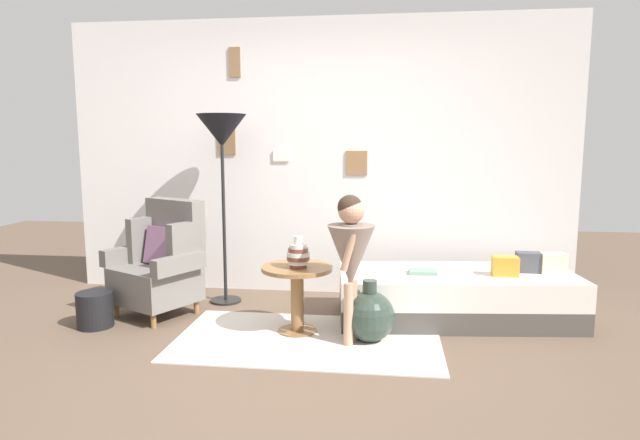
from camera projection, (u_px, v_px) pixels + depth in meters
ground_plane at (278, 372)px, 3.46m from camera, size 12.00×12.00×0.00m
gallery_wall at (317, 158)px, 5.19m from camera, size 4.80×0.12×2.60m
rug at (308, 339)px, 4.03m from camera, size 1.95×1.12×0.01m
armchair at (162, 263)px, 4.60m from camera, size 0.90×0.82×0.97m
daybed at (456, 296)px, 4.46m from camera, size 1.97×0.99×0.40m
pillow_head at (552, 263)px, 4.42m from camera, size 0.23×0.16×0.16m
pillow_mid at (528, 262)px, 4.43m from camera, size 0.20×0.12×0.16m
pillow_back at (505, 266)px, 4.31m from camera, size 0.20×0.12×0.15m
side_table at (298, 285)px, 4.13m from camera, size 0.54×0.54×0.52m
vase_striped at (298, 255)px, 4.05m from camera, size 0.17×0.17×0.24m
floor_lamp at (222, 137)px, 4.78m from camera, size 0.44×0.44×1.70m
person_child at (351, 250)px, 3.85m from camera, size 0.34×0.34×1.09m
book_on_daybed at (423, 272)px, 4.39m from camera, size 0.22×0.17×0.03m
demijohn_near at (369, 316)px, 3.98m from camera, size 0.37×0.37×0.46m
magazine_basket at (95, 310)px, 4.30m from camera, size 0.28×0.28×0.28m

